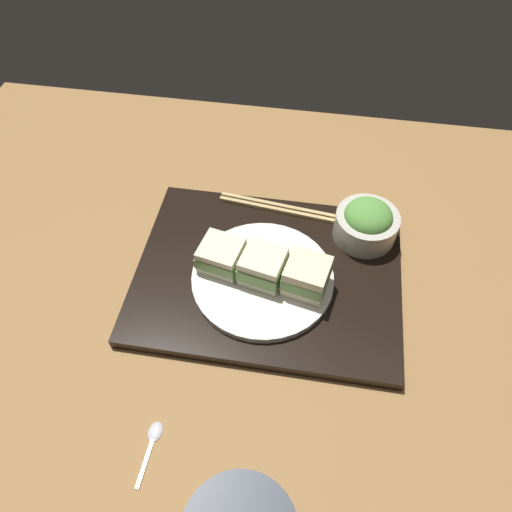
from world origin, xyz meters
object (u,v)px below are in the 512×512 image
(sandwich_far, at_px, (221,255))
(teaspoon, at_px, (153,439))
(sandwich_middle, at_px, (263,265))
(salad_bowl, at_px, (367,223))
(chopsticks_pair, at_px, (277,208))
(sandwich_plate, at_px, (263,277))
(sandwich_near, at_px, (307,276))

(sandwich_far, xyz_separation_m, teaspoon, (0.04, 0.28, -0.05))
(teaspoon, bearing_deg, sandwich_middle, -111.84)
(sandwich_far, height_order, salad_bowl, salad_bowl)
(sandwich_middle, bearing_deg, teaspoon, 68.16)
(sandwich_middle, height_order, chopsticks_pair, sandwich_middle)
(sandwich_middle, relative_size, teaspoon, 0.89)
(sandwich_far, distance_m, chopsticks_pair, 0.17)
(sandwich_far, height_order, chopsticks_pair, sandwich_far)
(sandwich_middle, bearing_deg, chopsticks_pair, -90.64)
(sandwich_middle, xyz_separation_m, teaspoon, (0.11, 0.27, -0.06))
(sandwich_plate, xyz_separation_m, sandwich_middle, (-0.00, 0.00, 0.03))
(sandwich_plate, distance_m, sandwich_middle, 0.03)
(sandwich_near, height_order, teaspoon, sandwich_near)
(sandwich_plate, xyz_separation_m, chopsticks_pair, (-0.00, -0.16, -0.00))
(sandwich_plate, distance_m, salad_bowl, 0.20)
(sandwich_near, distance_m, sandwich_far, 0.14)
(sandwich_far, distance_m, salad_bowl, 0.26)
(sandwich_middle, xyz_separation_m, sandwich_far, (0.07, -0.01, -0.00))
(sandwich_near, height_order, chopsticks_pair, sandwich_near)
(chopsticks_pair, relative_size, teaspoon, 2.46)
(sandwich_plate, relative_size, teaspoon, 2.63)
(sandwich_middle, bearing_deg, salad_bowl, -142.88)
(sandwich_middle, relative_size, salad_bowl, 0.72)
(sandwich_near, xyz_separation_m, sandwich_middle, (0.07, -0.01, -0.00))
(sandwich_near, bearing_deg, sandwich_plate, -9.52)
(sandwich_far, bearing_deg, salad_bowl, -154.54)
(sandwich_far, bearing_deg, sandwich_middle, 170.48)
(sandwich_far, bearing_deg, sandwich_near, 170.48)
(salad_bowl, bearing_deg, chopsticks_pair, -13.99)
(sandwich_far, bearing_deg, sandwich_plate, 170.48)
(chopsticks_pair, bearing_deg, sandwich_plate, 89.36)
(chopsticks_pair, xyz_separation_m, teaspoon, (0.11, 0.43, -0.02))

